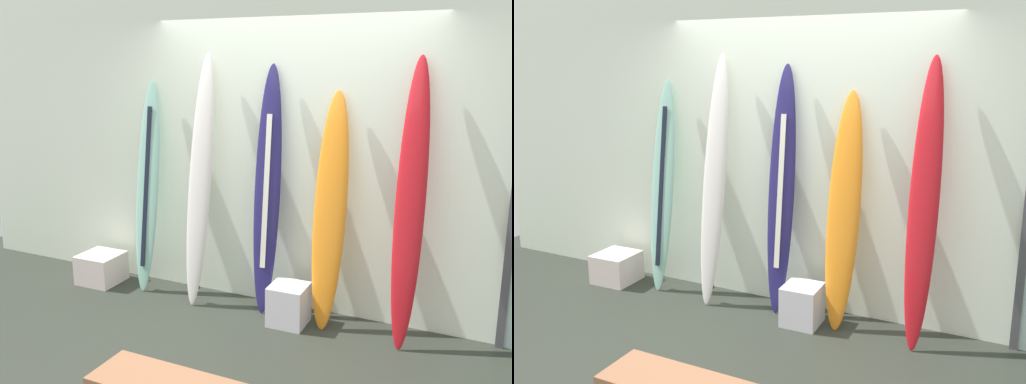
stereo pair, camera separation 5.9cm
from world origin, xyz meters
The scene contains 9 objects.
ground centered at (0.00, 0.00, -0.02)m, with size 8.00×8.00×0.04m, color #2C3129.
wall_back centered at (0.00, 1.30, 1.40)m, with size 7.20×0.20×2.80m, color white.
surfboard_seafoam centered at (-1.34, 1.00, 0.97)m, with size 0.27×0.33×1.98m.
surfboard_ivory centered at (-0.74, 0.97, 1.10)m, with size 0.25×0.42×2.22m.
surfboard_navy centered at (-0.12, 1.03, 1.05)m, with size 0.24×0.29×2.13m.
surfboard_sunset centered at (0.45, 1.00, 0.96)m, with size 0.28×0.38×1.93m.
surfboard_crimson centered at (1.08, 0.96, 1.10)m, with size 0.24×0.43×2.19m.
display_block_left centered at (0.16, 0.85, 0.17)m, with size 0.31×0.31×0.34m.
display_block_center centered at (-1.86, 0.90, 0.14)m, with size 0.39×0.39×0.29m.
Camera 1 is at (1.76, -3.15, 2.13)m, focal length 39.04 mm.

